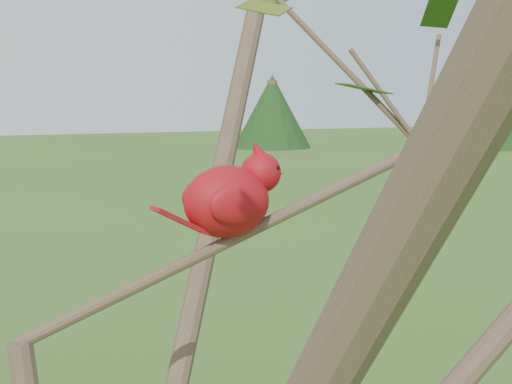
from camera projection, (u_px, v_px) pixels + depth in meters
crabapple_tree at (87, 230)px, 0.85m from camera, size 2.35×2.05×2.95m
cardinal at (231, 197)px, 1.02m from camera, size 0.22×0.12×0.15m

